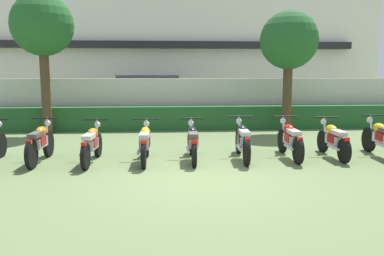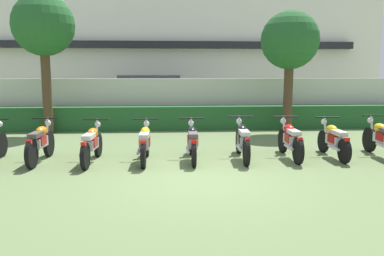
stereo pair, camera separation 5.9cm
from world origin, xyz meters
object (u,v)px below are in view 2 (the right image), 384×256
(tree_far_side, at_px, (290,42))
(motorcycle_in_row_2, at_px, (92,144))
(motorcycle_in_row_5, at_px, (242,140))
(motorcycle_in_row_6, at_px, (290,140))
(motorcycle_in_row_7, at_px, (334,140))
(motorcycle_in_row_1, at_px, (40,142))
(motorcycle_in_row_4, at_px, (192,142))
(tree_near_inspector, at_px, (43,27))
(parked_car, at_px, (153,96))
(motorcycle_in_row_3, at_px, (145,143))
(motorcycle_in_row_8, at_px, (382,138))

(tree_far_side, height_order, motorcycle_in_row_2, tree_far_side)
(motorcycle_in_row_5, height_order, motorcycle_in_row_6, motorcycle_in_row_5)
(motorcycle_in_row_5, xyz_separation_m, motorcycle_in_row_7, (2.21, 0.02, -0.02))
(motorcycle_in_row_1, relative_size, motorcycle_in_row_5, 0.95)
(motorcycle_in_row_4, relative_size, motorcycle_in_row_5, 0.94)
(tree_near_inspector, height_order, tree_far_side, tree_near_inspector)
(parked_car, xyz_separation_m, motorcycle_in_row_5, (2.36, -8.81, -0.48))
(motorcycle_in_row_1, relative_size, motorcycle_in_row_6, 0.98)
(motorcycle_in_row_1, height_order, motorcycle_in_row_7, motorcycle_in_row_1)
(parked_car, bearing_deg, motorcycle_in_row_6, -69.14)
(motorcycle_in_row_1, height_order, motorcycle_in_row_6, motorcycle_in_row_1)
(motorcycle_in_row_5, bearing_deg, tree_near_inspector, 57.16)
(parked_car, height_order, motorcycle_in_row_2, parked_car)
(tree_far_side, distance_m, motorcycle_in_row_6, 4.83)
(motorcycle_in_row_3, bearing_deg, motorcycle_in_row_8, -88.18)
(motorcycle_in_row_2, bearing_deg, motorcycle_in_row_6, -85.77)
(motorcycle_in_row_3, distance_m, motorcycle_in_row_7, 4.48)
(tree_near_inspector, height_order, motorcycle_in_row_5, tree_near_inspector)
(parked_car, bearing_deg, motorcycle_in_row_4, -83.34)
(motorcycle_in_row_3, distance_m, motorcycle_in_row_5, 2.27)
(motorcycle_in_row_3, height_order, motorcycle_in_row_6, motorcycle_in_row_6)
(motorcycle_in_row_7, bearing_deg, parked_car, 28.41)
(tree_near_inspector, bearing_deg, motorcycle_in_row_5, -36.50)
(motorcycle_in_row_8, bearing_deg, parked_car, 36.34)
(motorcycle_in_row_3, bearing_deg, motorcycle_in_row_2, 90.62)
(parked_car, height_order, motorcycle_in_row_5, parked_car)
(tree_far_side, xyz_separation_m, motorcycle_in_row_2, (-5.79, -4.06, -2.58))
(motorcycle_in_row_3, bearing_deg, motorcycle_in_row_6, -86.71)
(tree_far_side, distance_m, motorcycle_in_row_1, 8.40)
(motorcycle_in_row_8, bearing_deg, tree_far_side, 18.13)
(parked_car, relative_size, motorcycle_in_row_4, 2.47)
(tree_near_inspector, bearing_deg, parked_car, 54.34)
(tree_far_side, distance_m, motorcycle_in_row_5, 5.25)
(motorcycle_in_row_4, bearing_deg, tree_far_side, -40.22)
(motorcycle_in_row_3, bearing_deg, motorcycle_in_row_1, 87.49)
(motorcycle_in_row_6, distance_m, motorcycle_in_row_8, 2.23)
(parked_car, relative_size, tree_near_inspector, 1.00)
(tree_near_inspector, height_order, motorcycle_in_row_4, tree_near_inspector)
(tree_far_side, height_order, motorcycle_in_row_8, tree_far_side)
(motorcycle_in_row_5, bearing_deg, motorcycle_in_row_4, 95.24)
(motorcycle_in_row_5, relative_size, motorcycle_in_row_8, 1.04)
(motorcycle_in_row_1, height_order, motorcycle_in_row_3, motorcycle_in_row_1)
(tree_far_side, relative_size, motorcycle_in_row_6, 2.15)
(motorcycle_in_row_4, bearing_deg, motorcycle_in_row_2, 93.26)
(motorcycle_in_row_2, distance_m, motorcycle_in_row_5, 3.46)
(tree_near_inspector, height_order, motorcycle_in_row_2, tree_near_inspector)
(motorcycle_in_row_1, bearing_deg, motorcycle_in_row_5, -89.76)
(tree_near_inspector, xyz_separation_m, motorcycle_in_row_8, (9.05, -4.22, -3.00))
(motorcycle_in_row_1, relative_size, motorcycle_in_row_2, 1.00)
(motorcycle_in_row_4, bearing_deg, motorcycle_in_row_1, 90.34)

